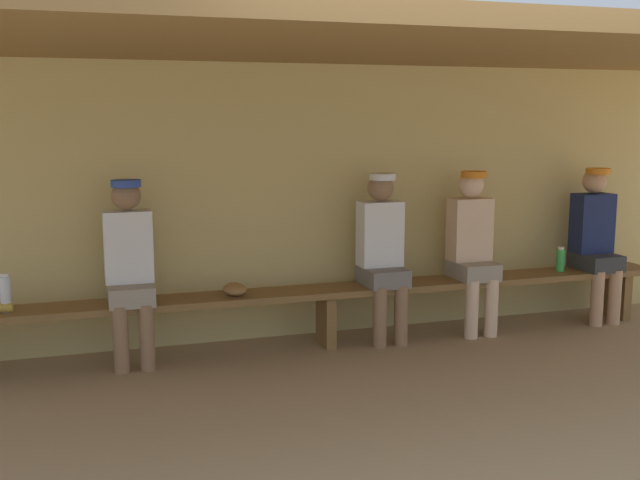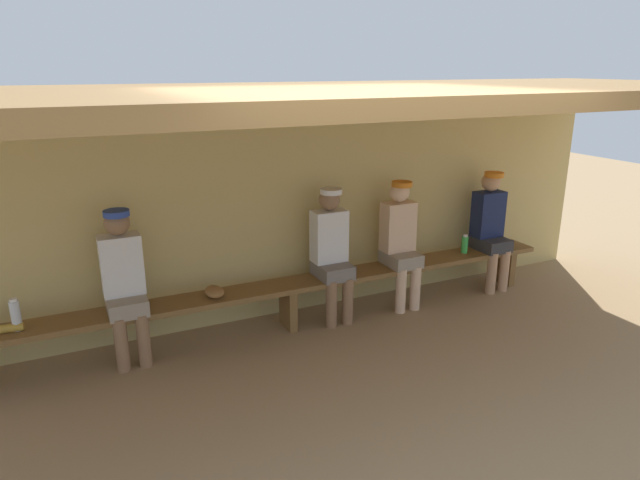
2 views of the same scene
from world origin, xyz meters
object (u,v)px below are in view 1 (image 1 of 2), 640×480
Objects in this scene: player_middle at (129,263)px; water_bottle_blue at (560,260)px; player_with_sunglasses at (596,237)px; baseball_glove_worn at (235,289)px; player_leftmost at (472,244)px; bench at (326,297)px; player_rightmost at (382,249)px; water_bottle_clear at (6,293)px.

player_middle is 3.64m from water_bottle_blue.
player_with_sunglasses is 5.60× the size of baseball_glove_worn.
player_with_sunglasses is at bearing 0.00° from player_leftmost.
player_middle is 1.00× the size of player_leftmost.
bench is 0.74m from baseball_glove_worn.
water_bottle_blue is at bearing 0.38° from player_rightmost.
player_with_sunglasses reaches higher than water_bottle_clear.
player_rightmost is 1.22m from baseball_glove_worn.
bench is 0.59m from player_rightmost.
player_rightmost is at bearing 0.32° from water_bottle_clear.
player_leftmost reaches higher than water_bottle_blue.
water_bottle_blue is 2.87m from baseball_glove_worn.
water_bottle_blue reaches higher than bench.
player_leftmost is at bearing 180.00° from player_with_sunglasses.
water_bottle_blue is at bearing 0.73° from player_leftmost.
player_with_sunglasses is at bearing -90.56° from baseball_glove_worn.
player_leftmost is 4.98× the size of water_bottle_clear.
water_bottle_blue is 0.79× the size of water_bottle_clear.
player_middle is 0.85m from water_bottle_clear.
bench is at bearing -179.61° from water_bottle_blue.
player_middle is 3.97m from player_with_sunglasses.
water_bottle_clear is 1.13× the size of baseball_glove_worn.
player_leftmost is 5.60× the size of baseball_glove_worn.
water_bottle_blue is at bearing -90.31° from baseball_glove_worn.
player_middle is 6.33× the size of water_bottle_blue.
player_with_sunglasses is 2.01m from player_rightmost.
bench is 25.00× the size of baseball_glove_worn.
player_middle is at bearing 180.00° from player_leftmost.
player_rightmost is (1.96, 0.00, 0.00)m from player_middle.
bench is 2.15m from water_bottle_blue.
bench is 4.46× the size of player_with_sunglasses.
player_with_sunglasses is (1.21, 0.00, 0.00)m from player_leftmost.
baseball_glove_worn is (0.76, -0.01, -0.24)m from player_middle.
player_middle is (-1.49, 0.00, 0.36)m from bench.
player_with_sunglasses is at bearing 0.08° from bench.
player_middle is 1.96m from player_rightmost.
bench is 2.33m from water_bottle_clear.
player_with_sunglasses is at bearing 0.19° from water_bottle_clear.
player_middle is 4.98× the size of water_bottle_clear.
water_bottle_blue is (-0.34, 0.01, -0.19)m from player_with_sunglasses.
water_bottle_clear is (-4.81, -0.02, -0.16)m from player_with_sunglasses.
player_middle and player_with_sunglasses have the same top height.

